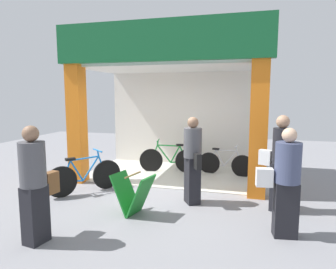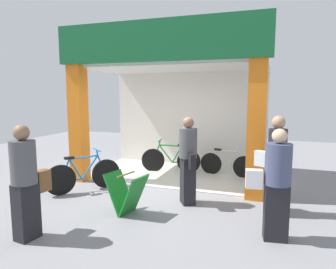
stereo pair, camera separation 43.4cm
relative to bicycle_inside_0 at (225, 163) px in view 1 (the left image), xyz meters
The scene contains 10 objects.
ground_plane 2.04m from the bicycle_inside_0, 130.50° to the right, with size 17.03×17.03×0.00m, color gray.
shop_facade 2.10m from the bicycle_inside_0, 167.21° to the right, with size 4.71×2.84×3.65m.
bicycle_inside_0 is the anchor object (origin of this frame).
bicycle_inside_1 1.50m from the bicycle_inside_0, behind, with size 1.60×0.44×0.89m.
bicycle_parked_0 3.59m from the bicycle_inside_0, 140.91° to the right, with size 1.07×1.32×0.91m.
sandwich_board_sign 3.37m from the bicycle_inside_0, 113.39° to the right, with size 0.77×0.60×0.74m.
pedestrian_0 2.59m from the bicycle_inside_0, 62.75° to the right, with size 0.60×0.44×1.76m.
pedestrian_1 5.01m from the bicycle_inside_0, 117.34° to the right, with size 0.41×0.64×1.70m.
pedestrian_2 2.37m from the bicycle_inside_0, 100.92° to the right, with size 0.48×0.57×1.69m.
pedestrian_3 3.52m from the bicycle_inside_0, 70.64° to the right, with size 0.66×0.42×1.65m.
Camera 1 is at (1.96, -6.43, 2.14)m, focal length 32.81 mm.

